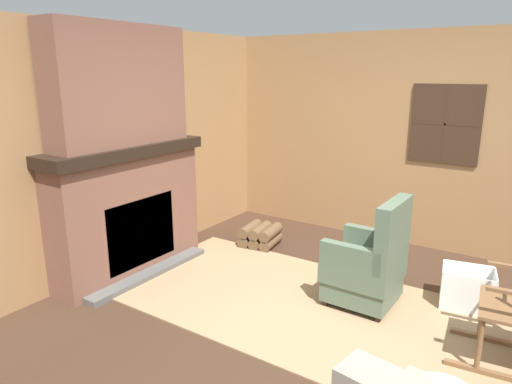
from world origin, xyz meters
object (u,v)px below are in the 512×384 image
(firewood_stack, at_px, (260,235))
(storage_case, at_px, (132,136))
(armchair, at_px, (368,266))
(laundry_basket, at_px, (467,288))
(oil_lamp_vase, at_px, (101,139))

(firewood_stack, distance_m, storage_case, 1.88)
(armchair, xyz_separation_m, firewood_stack, (-1.56, 0.67, -0.24))
(firewood_stack, xyz_separation_m, storage_case, (-0.76, -1.18, 1.26))
(laundry_basket, bearing_deg, oil_lamp_vase, -156.46)
(firewood_stack, bearing_deg, storage_case, -122.85)
(firewood_stack, bearing_deg, laundry_basket, -5.40)
(armchair, height_order, firewood_stack, armchair)
(firewood_stack, bearing_deg, oil_lamp_vase, -116.12)
(storage_case, bearing_deg, laundry_basket, 17.41)
(oil_lamp_vase, xyz_separation_m, storage_case, (0.00, 0.37, -0.01))
(armchair, height_order, oil_lamp_vase, oil_lamp_vase)
(laundry_basket, xyz_separation_m, oil_lamp_vase, (-3.06, -1.33, 1.22))
(armchair, bearing_deg, firewood_stack, -22.29)
(firewood_stack, relative_size, storage_case, 2.22)
(armchair, xyz_separation_m, storage_case, (-2.32, -0.51, 1.02))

